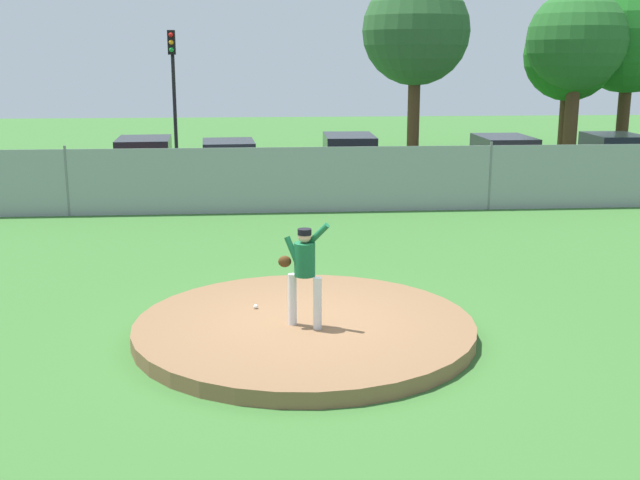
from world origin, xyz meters
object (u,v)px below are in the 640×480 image
(baseball, at_px, (256,306))
(parked_car_teal, at_px, (613,160))
(parked_car_silver, at_px, (229,165))
(parked_car_champagne, at_px, (503,160))
(pitcher_youth, at_px, (304,267))
(traffic_cone_orange, at_px, (275,172))
(parked_car_red, at_px, (145,166))
(traffic_light_near, at_px, (173,76))
(parked_car_charcoal, at_px, (349,161))

(baseball, distance_m, parked_car_teal, 18.52)
(parked_car_silver, bearing_deg, baseball, -86.27)
(parked_car_champagne, bearing_deg, pitcher_youth, -117.61)
(parked_car_silver, height_order, traffic_cone_orange, parked_car_silver)
(pitcher_youth, distance_m, parked_car_champagne, 16.95)
(parked_car_teal, bearing_deg, parked_car_champagne, 175.14)
(baseball, relative_size, parked_car_red, 0.02)
(baseball, xyz_separation_m, traffic_cone_orange, (0.68, 15.60, -0.01))
(traffic_cone_orange, bearing_deg, baseball, -92.50)
(parked_car_champagne, bearing_deg, parked_car_red, -176.76)
(baseball, relative_size, traffic_light_near, 0.01)
(baseball, bearing_deg, pitcher_youth, -51.38)
(parked_car_champagne, relative_size, parked_car_red, 1.05)
(baseball, distance_m, parked_car_champagne, 16.50)
(traffic_light_near, bearing_deg, parked_car_silver, -64.39)
(pitcher_youth, distance_m, parked_car_silver, 14.83)
(parked_car_red, distance_m, traffic_light_near, 5.73)
(parked_car_silver, height_order, traffic_light_near, traffic_light_near)
(parked_car_red, relative_size, parked_car_silver, 1.06)
(traffic_cone_orange, height_order, traffic_light_near, traffic_light_near)
(parked_car_champagne, xyz_separation_m, parked_car_silver, (-9.50, -0.28, -0.03))
(baseball, xyz_separation_m, parked_car_champagne, (8.60, 14.07, 0.51))
(traffic_cone_orange, bearing_deg, traffic_light_near, 143.57)
(parked_car_teal, bearing_deg, baseball, -132.01)
(baseball, height_order, parked_car_silver, parked_car_silver)
(traffic_cone_orange, bearing_deg, parked_car_red, -152.76)
(parked_car_champagne, height_order, parked_car_teal, parked_car_teal)
(baseball, distance_m, parked_car_charcoal, 14.38)
(parked_car_champagne, bearing_deg, baseball, -121.43)
(parked_car_red, xyz_separation_m, traffic_light_near, (0.52, 5.00, 2.75))
(parked_car_teal, xyz_separation_m, traffic_light_near, (-15.49, 4.63, 2.77))
(parked_car_champagne, height_order, parked_car_charcoal, parked_car_charcoal)
(traffic_cone_orange, xyz_separation_m, traffic_light_near, (-3.78, 2.79, 3.32))
(parked_car_silver, distance_m, traffic_cone_orange, 2.45)
(parked_car_teal, bearing_deg, traffic_cone_orange, 171.05)
(pitcher_youth, height_order, traffic_light_near, traffic_light_near)
(pitcher_youth, relative_size, traffic_light_near, 0.31)
(parked_car_red, bearing_deg, parked_car_charcoal, 5.33)
(pitcher_youth, distance_m, traffic_light_near, 19.85)
(baseball, height_order, parked_car_red, parked_car_red)
(parked_car_red, height_order, traffic_light_near, traffic_light_near)
(parked_car_champagne, distance_m, parked_car_charcoal, 5.42)
(parked_car_silver, distance_m, parked_car_charcoal, 4.09)
(traffic_light_near, bearing_deg, parked_car_teal, -16.66)
(parked_car_champagne, distance_m, parked_car_teal, 3.80)
(parked_car_charcoal, relative_size, traffic_light_near, 0.89)
(parked_car_teal, relative_size, parked_car_charcoal, 0.90)
(pitcher_youth, relative_size, traffic_cone_orange, 3.00)
(traffic_light_near, bearing_deg, parked_car_champagne, -20.23)
(traffic_cone_orange, bearing_deg, parked_car_teal, -8.95)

